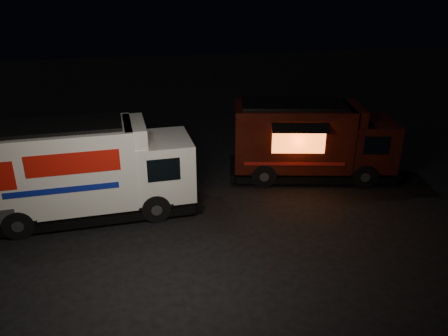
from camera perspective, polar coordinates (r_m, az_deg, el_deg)
ground at (r=15.72m, az=-0.62°, el=-7.04°), size 80.00×80.00×0.00m
white_truck at (r=16.27m, az=-17.27°, el=-0.17°), size 7.84×2.96×3.51m
red_truck at (r=19.17m, az=11.54°, el=3.58°), size 7.52×4.11×3.31m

